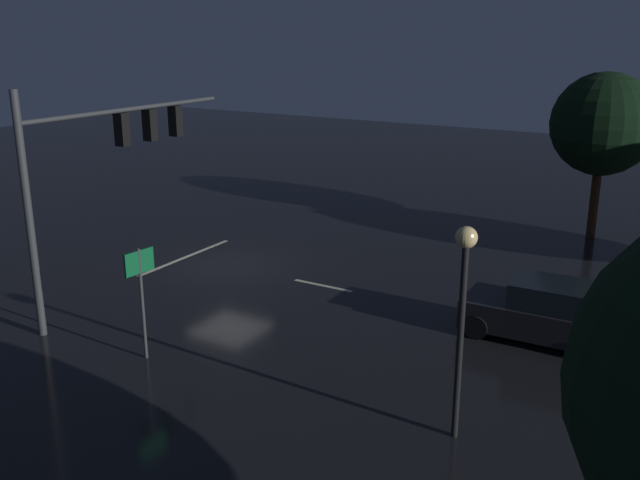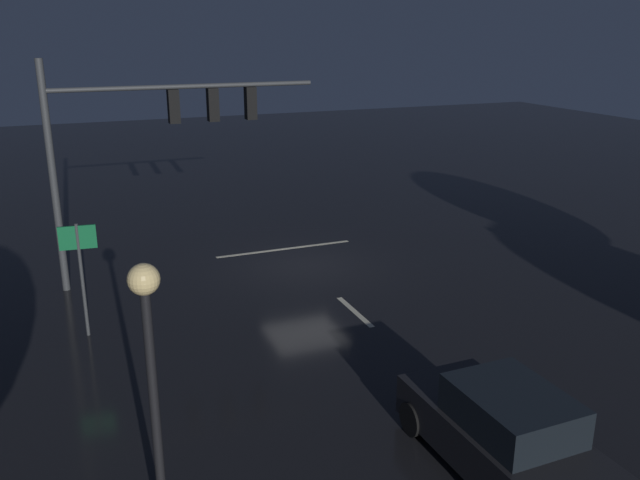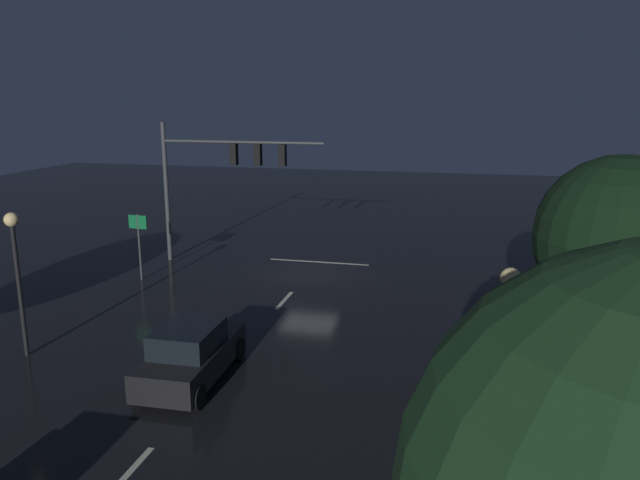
{
  "view_description": "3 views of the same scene",
  "coord_description": "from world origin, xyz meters",
  "views": [
    {
      "loc": [
        19.21,
        15.26,
        8.3
      ],
      "look_at": [
        0.58,
        4.23,
        1.78
      ],
      "focal_mm": 39.72,
      "sensor_mm": 36.0,
      "label": 1
    },
    {
      "loc": [
        7.38,
        19.59,
        7.59
      ],
      "look_at": [
        0.37,
        2.31,
        1.66
      ],
      "focal_mm": 37.55,
      "sensor_mm": 36.0,
      "label": 2
    },
    {
      "loc": [
        -6.8,
        26.49,
        8.04
      ],
      "look_at": [
        -1.02,
        2.06,
        2.11
      ],
      "focal_mm": 34.42,
      "sensor_mm": 36.0,
      "label": 3
    }
  ],
  "objects": [
    {
      "name": "car_approaching",
      "position": [
        0.58,
        11.41,
        0.8
      ],
      "size": [
        1.98,
        4.4,
        1.7
      ],
      "color": "black",
      "rests_on": "ground_plane"
    },
    {
      "name": "route_sign",
      "position": [
        7.02,
        2.75,
        2.16
      ],
      "size": [
        0.9,
        0.15,
        3.0
      ],
      "color": "#383A3D",
      "rests_on": "ground_plane"
    },
    {
      "name": "traffic_signal_assembly",
      "position": [
        4.52,
        -0.82,
        4.73
      ],
      "size": [
        8.07,
        0.47,
        6.8
      ],
      "color": "#383A3D",
      "rests_on": "ground_plane"
    },
    {
      "name": "stop_bar",
      "position": [
        0.0,
        -2.01,
        0.0
      ],
      "size": [
        5.0,
        0.16,
        0.01
      ],
      "primitive_type": "cube",
      "color": "beige",
      "rests_on": "ground_plane"
    },
    {
      "name": "lane_dash_mid",
      "position": [
        0.0,
        10.0,
        0.0
      ],
      "size": [
        0.16,
        2.2,
        0.01
      ],
      "primitive_type": "cube",
      "rotation": [
        0.0,
        0.0,
        1.57
      ],
      "color": "beige",
      "rests_on": "ground_plane"
    },
    {
      "name": "ground_plane",
      "position": [
        0.0,
        0.0,
        0.0
      ],
      "size": [
        80.0,
        80.0,
        0.0
      ],
      "primitive_type": "plane",
      "color": "black"
    },
    {
      "name": "lane_dash_far",
      "position": [
        0.0,
        4.0,
        0.0
      ],
      "size": [
        0.16,
        2.2,
        0.01
      ],
      "primitive_type": "cube",
      "rotation": [
        0.0,
        0.0,
        1.57
      ],
      "color": "beige",
      "rests_on": "ground_plane"
    },
    {
      "name": "street_lamp_right_kerb",
      "position": [
        6.43,
        11.01,
        3.27
      ],
      "size": [
        0.44,
        0.44,
        4.61
      ],
      "color": "black",
      "rests_on": "ground_plane"
    }
  ]
}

